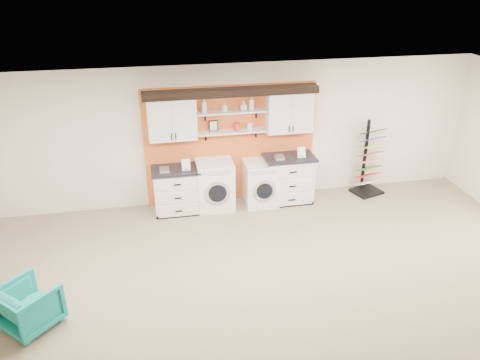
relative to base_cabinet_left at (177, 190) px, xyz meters
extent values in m
plane|color=gray|center=(1.13, -3.64, -0.46)|extent=(10.00, 10.00, 0.00)
plane|color=white|center=(1.13, -3.64, 2.34)|extent=(10.00, 10.00, 0.00)
plane|color=beige|center=(1.13, 0.36, 0.94)|extent=(10.00, 0.00, 10.00)
cube|color=#D55924|center=(1.13, 0.32, 0.74)|extent=(3.40, 0.07, 2.40)
cube|color=silver|center=(0.00, 0.16, 1.42)|extent=(0.90, 0.34, 0.84)
cube|color=silver|center=(-0.22, -0.02, 1.42)|extent=(0.42, 0.01, 0.78)
cube|color=silver|center=(0.22, -0.02, 1.42)|extent=(0.42, 0.01, 0.78)
cube|color=silver|center=(2.26, 0.16, 1.42)|extent=(0.90, 0.34, 0.84)
cube|color=silver|center=(2.04, -0.02, 1.42)|extent=(0.42, 0.01, 0.78)
cube|color=silver|center=(2.48, -0.02, 1.42)|extent=(0.42, 0.01, 0.78)
cube|color=silver|center=(1.13, 0.16, 1.07)|extent=(1.32, 0.28, 0.03)
cube|color=silver|center=(1.13, 0.16, 1.47)|extent=(1.32, 0.28, 0.03)
cube|color=black|center=(1.13, 0.18, 1.87)|extent=(3.30, 0.40, 0.10)
cube|color=black|center=(1.13, -0.01, 1.81)|extent=(3.30, 0.04, 0.04)
cube|color=black|center=(0.78, 0.21, 1.20)|extent=(0.18, 0.02, 0.22)
cube|color=beige|center=(0.78, 0.20, 1.20)|extent=(0.14, 0.01, 0.18)
cylinder|color=red|center=(1.23, 0.16, 1.17)|extent=(0.11, 0.11, 0.16)
cylinder|color=silver|center=(1.48, 0.16, 1.16)|extent=(0.10, 0.10, 0.14)
cube|color=silver|center=(0.00, 0.01, -0.02)|extent=(0.88, 0.60, 0.88)
cube|color=black|center=(0.00, -0.26, -0.42)|extent=(0.88, 0.06, 0.07)
cube|color=black|center=(0.00, 0.01, 0.44)|extent=(0.93, 0.66, 0.04)
cube|color=silver|center=(0.00, -0.30, 0.26)|extent=(0.80, 0.02, 0.24)
cube|color=silver|center=(0.00, -0.30, -0.02)|extent=(0.80, 0.02, 0.24)
cube|color=silver|center=(0.00, -0.30, -0.30)|extent=(0.80, 0.02, 0.24)
cube|color=silver|center=(2.26, 0.01, 0.02)|extent=(0.95, 0.60, 0.95)
cube|color=black|center=(2.26, -0.26, -0.42)|extent=(0.95, 0.06, 0.07)
cube|color=black|center=(2.26, 0.01, 0.51)|extent=(1.01, 0.66, 0.04)
cube|color=silver|center=(2.26, -0.30, 0.32)|extent=(0.87, 0.02, 0.26)
cube|color=silver|center=(2.26, -0.30, 0.02)|extent=(0.87, 0.02, 0.26)
cube|color=silver|center=(2.26, -0.30, -0.29)|extent=(0.87, 0.02, 0.26)
cube|color=white|center=(0.75, 0.01, 0.04)|extent=(0.71, 0.66, 0.99)
cube|color=silver|center=(0.75, -0.33, 0.46)|extent=(0.61, 0.02, 0.10)
cylinder|color=silver|center=(0.75, -0.33, 0.02)|extent=(0.50, 0.05, 0.50)
cylinder|color=black|center=(0.75, -0.35, 0.02)|extent=(0.36, 0.03, 0.36)
cube|color=white|center=(1.68, 0.01, 0.00)|extent=(0.65, 0.66, 0.91)
cube|color=silver|center=(1.68, -0.33, 0.39)|extent=(0.56, 0.02, 0.10)
cylinder|color=silver|center=(1.68, -0.33, -0.02)|extent=(0.46, 0.05, 0.46)
cylinder|color=black|center=(1.68, -0.35, -0.02)|extent=(0.33, 0.03, 0.33)
cube|color=black|center=(4.03, 0.01, -0.43)|extent=(0.70, 0.63, 0.06)
cube|color=black|center=(3.98, 0.17, 0.36)|extent=(0.06, 0.06, 1.54)
cube|color=white|center=(4.02, 0.03, -0.22)|extent=(0.54, 0.40, 0.14)
cube|color=red|center=(4.02, 0.03, -0.05)|extent=(0.54, 0.40, 0.14)
cube|color=#277720|center=(4.02, 0.03, 0.11)|extent=(0.54, 0.40, 0.14)
cube|color=pink|center=(4.02, 0.03, 0.27)|extent=(0.54, 0.40, 0.14)
cube|color=brown|center=(4.02, 0.03, 0.44)|extent=(0.54, 0.40, 0.14)
cube|color=#ADE418|center=(4.02, 0.03, 0.60)|extent=(0.54, 0.40, 0.14)
cube|color=#2E39A1|center=(4.02, 0.03, 0.76)|extent=(0.54, 0.40, 0.14)
cube|color=black|center=(4.02, 0.03, 0.93)|extent=(0.54, 0.40, 0.14)
imported|color=#0E827B|center=(-2.20, -2.84, -0.14)|extent=(0.98, 0.99, 0.64)
imported|color=silver|center=(0.61, 0.16, 1.63)|extent=(0.11, 0.11, 0.28)
imported|color=silver|center=(0.99, 0.16, 1.57)|extent=(0.11, 0.11, 0.17)
imported|color=silver|center=(1.36, 0.16, 1.58)|extent=(0.18, 0.18, 0.18)
imported|color=silver|center=(1.51, 0.16, 1.63)|extent=(0.14, 0.14, 0.28)
camera|label=1|loc=(-0.35, -8.25, 4.12)|focal=35.00mm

